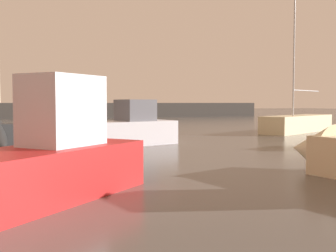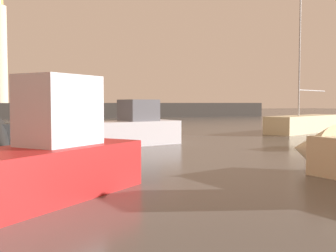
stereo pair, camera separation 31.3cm
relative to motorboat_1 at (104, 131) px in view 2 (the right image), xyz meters
name	(u,v)px [view 2 (the right image)]	position (x,y,z in m)	size (l,w,h in m)	color
ground_plane	(94,132)	(1.26, 11.06, -0.80)	(220.00, 220.00, 0.00)	#4C4742
breakwater	(60,110)	(1.26, 42.57, 0.32)	(66.12, 6.47, 2.26)	#423F3D
motorboat_1	(104,131)	(0.00, 0.00, 0.00)	(8.17, 4.31, 2.90)	silver
sailboat_moored	(303,123)	(16.54, 5.14, -0.11)	(8.62, 5.79, 12.19)	beige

